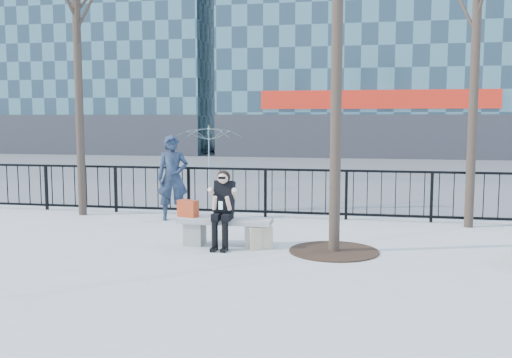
# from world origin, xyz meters

# --- Properties ---
(ground) EXTENTS (120.00, 120.00, 0.00)m
(ground) POSITION_xyz_m (0.00, 0.00, 0.00)
(ground) COLOR #989993
(ground) RESTS_ON ground
(street_surface) EXTENTS (60.00, 23.00, 0.01)m
(street_surface) POSITION_xyz_m (0.00, 15.00, 0.00)
(street_surface) COLOR #474747
(street_surface) RESTS_ON ground
(railing) EXTENTS (14.00, 0.06, 1.10)m
(railing) POSITION_xyz_m (0.00, 3.00, 0.55)
(railing) COLOR black
(railing) RESTS_ON ground
(tree_grate) EXTENTS (1.50, 1.50, 0.02)m
(tree_grate) POSITION_xyz_m (1.90, -0.10, 0.01)
(tree_grate) COLOR black
(tree_grate) RESTS_ON ground
(bench_main) EXTENTS (1.65, 0.46, 0.49)m
(bench_main) POSITION_xyz_m (0.00, 0.00, 0.30)
(bench_main) COLOR gray
(bench_main) RESTS_ON ground
(seated_woman) EXTENTS (0.50, 0.64, 1.34)m
(seated_woman) POSITION_xyz_m (0.00, -0.16, 0.67)
(seated_woman) COLOR black
(seated_woman) RESTS_ON ground
(handbag) EXTENTS (0.39, 0.28, 0.30)m
(handbag) POSITION_xyz_m (-0.68, 0.02, 0.64)
(handbag) COLOR #A93314
(handbag) RESTS_ON bench_main
(shopping_bag) EXTENTS (0.42, 0.34, 0.38)m
(shopping_bag) POSITION_xyz_m (0.65, -0.13, 0.19)
(shopping_bag) COLOR beige
(shopping_bag) RESTS_ON ground
(standing_man) EXTENTS (0.79, 0.65, 1.85)m
(standing_man) POSITION_xyz_m (-1.73, 2.28, 0.93)
(standing_man) COLOR black
(standing_man) RESTS_ON ground
(vendor_umbrella) EXTENTS (2.76, 2.79, 2.02)m
(vendor_umbrella) POSITION_xyz_m (-2.33, 7.30, 1.01)
(vendor_umbrella) COLOR #BFD02E
(vendor_umbrella) RESTS_ON ground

